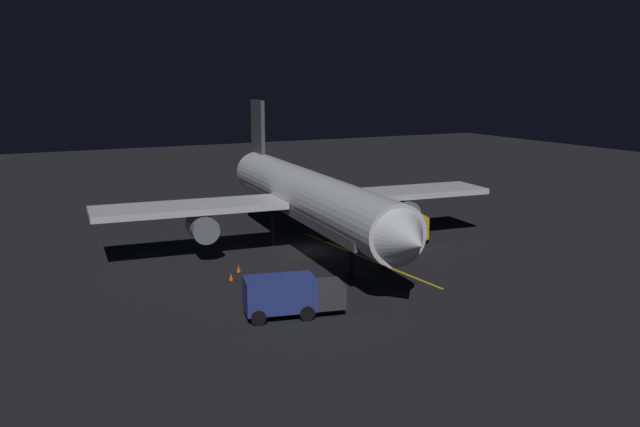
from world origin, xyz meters
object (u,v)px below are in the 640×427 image
Objects in this scene: baggage_truck at (289,296)px; traffic_cone_under_wing at (335,292)px; airliner at (306,197)px; traffic_cone_far at (239,269)px; ground_crew_worker at (385,261)px; traffic_cone_near_right at (231,277)px; traffic_cone_near_left at (401,260)px; catering_truck at (407,225)px.

baggage_truck reaches higher than traffic_cone_under_wing.
traffic_cone_under_wing is (3.70, 11.99, -4.20)m from airliner.
traffic_cone_far is at bearing 27.97° from airliner.
airliner is at bearing -107.16° from traffic_cone_under_wing.
ground_crew_worker is 11.32m from traffic_cone_near_right.
airliner is at bearing -152.03° from traffic_cone_far.
baggage_truck is 11.38× the size of traffic_cone_far.
ground_crew_worker is at bearing 33.52° from traffic_cone_near_left.
traffic_cone_far is at bearing -64.52° from traffic_cone_under_wing.
baggage_truck reaches higher than traffic_cone_near_left.
catering_truck is 11.76× the size of traffic_cone_far.
catering_truck is at bearing -142.73° from baggage_truck.
catering_truck is 19.15m from traffic_cone_near_right.
traffic_cone_near_right is 1.00× the size of traffic_cone_far.
catering_truck is (-9.72, 0.61, -3.23)m from airliner.
baggage_truck is (7.98, 14.08, -3.18)m from airliner.
baggage_truck is 10.15m from traffic_cone_far.
airliner reaches higher than baggage_truck.
airliner is at bearing -146.78° from traffic_cone_near_right.
traffic_cone_far is (3.81, -8.00, 0.00)m from traffic_cone_under_wing.
traffic_cone_under_wing is (-5.01, 6.28, 0.00)m from traffic_cone_near_right.
airliner reaches higher than traffic_cone_near_left.
baggage_truck reaches higher than catering_truck.
airliner is 9.83m from ground_crew_worker.
catering_truck reaches higher than traffic_cone_far.
airliner is 6.06× the size of baggage_truck.
traffic_cone_far is at bearing 11.10° from catering_truck.
airliner is 9.49m from traffic_cone_far.
traffic_cone_near_left and traffic_cone_under_wing have the same top height.
traffic_cone_near_right is 2.09m from traffic_cone_far.
baggage_truck is 11.38× the size of traffic_cone_under_wing.
airliner reaches higher than traffic_cone_far.
baggage_truck is 11.38× the size of traffic_cone_near_left.
airliner is 68.93× the size of traffic_cone_under_wing.
ground_crew_worker is 3.09m from traffic_cone_near_left.
traffic_cone_near_right is at bearing -51.44° from traffic_cone_under_wing.
traffic_cone_near_right and traffic_cone_under_wing have the same top height.
traffic_cone_near_right is (18.43, 5.10, -0.98)m from catering_truck.
traffic_cone_near_right is (8.71, 5.70, -4.20)m from airliner.
catering_truck is at bearing -164.55° from traffic_cone_near_right.
airliner is 5.86× the size of catering_truck.
catering_truck is at bearing 176.42° from airliner.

